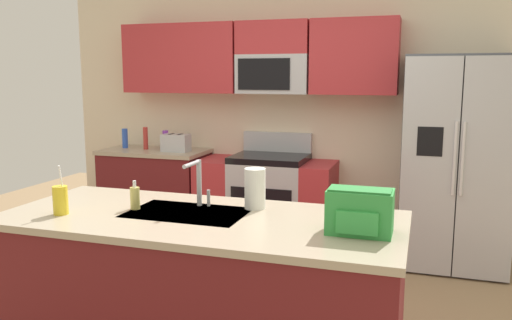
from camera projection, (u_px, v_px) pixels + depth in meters
The scene contains 14 objects.
kitchen_wall_unit at pixel (287, 96), 5.28m from camera, with size 5.20×0.43×2.60m.
back_counter at pixel (156, 191), 5.59m from camera, with size 1.10×0.63×0.90m.
range_oven at pixel (266, 200), 5.22m from camera, with size 1.36×0.61×1.10m.
refrigerator at pixel (455, 163), 4.54m from camera, with size 0.90×0.76×1.85m.
island_counter at pixel (201, 291), 2.99m from camera, with size 2.26×0.97×0.90m.
toaster at pixel (176, 143), 5.38m from camera, with size 0.28×0.16×0.18m.
pepper_mill at pixel (146, 138), 5.54m from camera, with size 0.05×0.05×0.24m, color #B2332D.
bottle_blue at pixel (125, 138), 5.65m from camera, with size 0.06×0.06×0.21m, color blue.
bottle_purple at pixel (166, 140), 5.51m from camera, with size 0.06×0.06×0.20m, color purple.
sink_faucet at pixel (198, 179), 3.09m from camera, with size 0.08×0.21×0.28m.
drink_cup_yellow at pixel (60, 200), 2.94m from camera, with size 0.08×0.08×0.28m.
soap_dispenser at pixel (135, 198), 3.05m from camera, with size 0.06×0.06×0.17m.
paper_towel_roll at pixel (255, 189), 3.06m from camera, with size 0.12×0.12×0.24m, color white.
backpack at pixel (360, 210), 2.58m from camera, with size 0.32×0.22×0.23m.
Camera 1 is at (1.20, -3.07, 1.68)m, focal length 36.55 mm.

